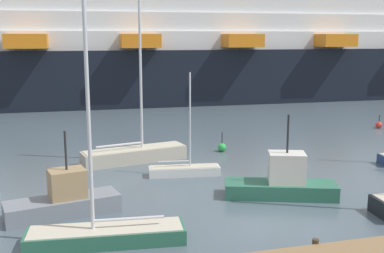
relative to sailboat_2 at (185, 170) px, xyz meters
name	(u,v)px	position (x,y,z in m)	size (l,w,h in m)	color
ground_plane	(276,226)	(1.97, -8.25, -0.34)	(600.00, 600.00, 0.00)	#4C5B66
sailboat_2	(185,170)	(0.00, 0.00, 0.00)	(4.18, 1.52, 5.94)	white
sailboat_3	(135,153)	(-2.37, 3.74, 0.26)	(6.87, 2.94, 11.02)	#BCB29E
sailboat_4	(106,232)	(-5.15, -8.09, 0.14)	(6.21, 2.07, 9.82)	#2D6B51
fishing_boat_0	(282,182)	(3.83, -4.84, 0.42)	(5.75, 3.36, 4.19)	#2D6B51
fishing_boat_2	(64,200)	(-6.70, -4.57, 0.35)	(5.22, 2.58, 3.84)	gray
channel_buoy_0	(379,125)	(19.87, 9.47, -0.05)	(0.57, 0.57, 1.18)	red
channel_buoy_1	(222,147)	(3.91, 4.90, -0.04)	(0.58, 0.58, 1.38)	green
cruise_ship	(130,41)	(1.51, 34.10, 6.94)	(116.28, 20.50, 22.60)	black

